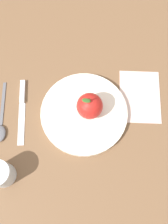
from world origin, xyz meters
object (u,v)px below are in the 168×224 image
(dinner_plate, at_px, (84,113))
(knife, at_px, (22,106))
(apple, at_px, (90,106))
(spoon, at_px, (0,126))
(linen_napkin, at_px, (140,96))
(cup, at_px, (0,174))

(dinner_plate, distance_m, knife, 0.18)
(apple, bearing_deg, spoon, -8.07)
(knife, height_order, linen_napkin, knife)
(linen_napkin, bearing_deg, spoon, -4.47)
(apple, xyz_separation_m, cup, (0.27, 0.10, -0.01))
(dinner_plate, relative_size, knife, 1.27)
(linen_napkin, bearing_deg, apple, 1.33)
(apple, bearing_deg, cup, 20.72)
(dinner_plate, bearing_deg, knife, -25.30)
(cup, height_order, linen_napkin, cup)
(apple, bearing_deg, dinner_plate, 1.29)
(apple, height_order, knife, apple)
(dinner_plate, xyz_separation_m, apple, (-0.02, -0.00, 0.04))
(dinner_plate, distance_m, cup, 0.28)
(dinner_plate, height_order, knife, dinner_plate)
(cup, distance_m, knife, 0.21)
(apple, distance_m, spoon, 0.26)
(spoon, bearing_deg, dinner_plate, 171.30)
(dinner_plate, xyz_separation_m, knife, (0.17, -0.08, -0.01))
(cup, xyz_separation_m, linen_napkin, (-0.43, -0.11, -0.04))
(apple, height_order, spoon, apple)
(knife, bearing_deg, cup, 63.72)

